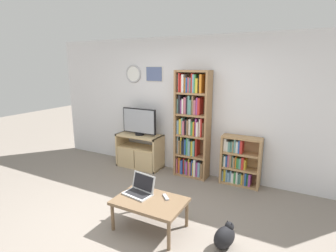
{
  "coord_description": "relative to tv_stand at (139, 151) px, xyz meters",
  "views": [
    {
      "loc": [
        1.88,
        -2.48,
        2.09
      ],
      "look_at": [
        -0.02,
        1.14,
        1.13
      ],
      "focal_mm": 28.0,
      "sensor_mm": 36.0,
      "label": 1
    }
  ],
  "objects": [
    {
      "name": "laptop",
      "position": [
        1.1,
        -1.63,
        0.12
      ],
      "size": [
        0.41,
        0.33,
        0.25
      ],
      "rotation": [
        0.0,
        0.0,
        -0.16
      ],
      "color": "#B7BABC",
      "rests_on": "coffee_table"
    },
    {
      "name": "bookshelf_short",
      "position": [
        2.0,
        0.13,
        0.07
      ],
      "size": [
        0.68,
        0.25,
        0.88
      ],
      "color": "tan",
      "rests_on": "ground_plane"
    },
    {
      "name": "bookshelf_tall",
      "position": [
        1.11,
        0.11,
        0.63
      ],
      "size": [
        0.63,
        0.31,
        1.99
      ],
      "color": "#9E754C",
      "rests_on": "ground_plane"
    },
    {
      "name": "wall_back",
      "position": [
        1.03,
        0.29,
        0.96
      ],
      "size": [
        6.39,
        0.09,
        2.6
      ],
      "color": "silver",
      "rests_on": "ground_plane"
    },
    {
      "name": "television",
      "position": [
        0.02,
        -0.0,
        0.62
      ],
      "size": [
        0.75,
        0.18,
        0.54
      ],
      "color": "black",
      "rests_on": "tv_stand"
    },
    {
      "name": "tv_stand",
      "position": [
        0.0,
        0.0,
        0.0
      ],
      "size": [
        0.94,
        0.44,
        0.69
      ],
      "color": "tan",
      "rests_on": "ground_plane"
    },
    {
      "name": "remote_near_laptop",
      "position": [
        1.46,
        -1.57,
        0.07
      ],
      "size": [
        0.14,
        0.14,
        0.02
      ],
      "rotation": [
        0.0,
        0.0,
        0.79
      ],
      "color": "#99999E",
      "rests_on": "coffee_table"
    },
    {
      "name": "cat",
      "position": [
        2.27,
        -1.62,
        -0.21
      ],
      "size": [
        0.29,
        0.58,
        0.3
      ],
      "rotation": [
        0.0,
        0.0,
        -0.38
      ],
      "color": "black",
      "rests_on": "ground_plane"
    },
    {
      "name": "ground_plane",
      "position": [
        1.04,
        -1.82,
        -0.35
      ],
      "size": [
        18.0,
        18.0,
        0.0
      ],
      "primitive_type": "plane",
      "color": "gray"
    },
    {
      "name": "coffee_table",
      "position": [
        1.3,
        -1.72,
        0.01
      ],
      "size": [
        0.9,
        0.6,
        0.4
      ],
      "color": "brown",
      "rests_on": "ground_plane"
    }
  ]
}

